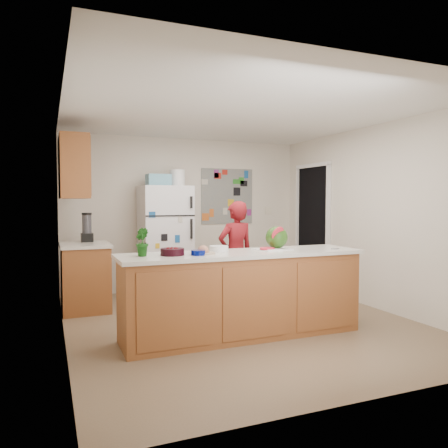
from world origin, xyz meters
name	(u,v)px	position (x,y,z in m)	size (l,w,h in m)	color
floor	(241,323)	(0.00, 0.00, -0.01)	(4.00, 4.50, 0.02)	brown
wall_back	(185,214)	(0.00, 2.26, 1.25)	(4.00, 0.02, 2.50)	beige
wall_left	(62,222)	(-2.01, 0.00, 1.25)	(0.02, 4.50, 2.50)	beige
wall_right	(374,217)	(2.01, 0.00, 1.25)	(0.02, 4.50, 2.50)	beige
ceiling	(241,113)	(0.00, 0.00, 2.51)	(4.00, 4.50, 0.02)	white
doorway	(313,228)	(1.99, 1.45, 1.02)	(0.03, 0.85, 2.04)	black
peninsula_base	(243,296)	(-0.20, -0.50, 0.44)	(2.60, 0.62, 0.88)	brown
peninsula_top	(243,254)	(-0.20, -0.50, 0.90)	(2.68, 0.70, 0.04)	silver
side_counter_base	(85,278)	(-1.69, 1.35, 0.43)	(0.60, 0.80, 0.86)	brown
side_counter_top	(85,245)	(-1.69, 1.35, 0.88)	(0.64, 0.84, 0.04)	silver
upper_cabinets	(73,168)	(-1.82, 1.30, 1.90)	(0.35, 1.00, 0.80)	brown
refrigerator	(165,241)	(-0.45, 1.88, 0.85)	(0.75, 0.70, 1.70)	silver
fridge_top_bin	(158,180)	(-0.55, 1.88, 1.79)	(0.35, 0.28, 0.18)	#5999B2
photo_collage	(227,196)	(0.75, 2.24, 1.55)	(0.95, 0.01, 0.95)	slate
person	(236,255)	(0.24, 0.68, 0.73)	(0.53, 0.35, 1.47)	maroon
blender_appliance	(87,228)	(-1.64, 1.57, 1.09)	(0.13, 0.13, 0.38)	black
cutting_board	(273,249)	(0.19, -0.45, 0.93)	(0.38, 0.29, 0.01)	white
watermelon	(277,237)	(0.25, -0.43, 1.06)	(0.25, 0.25, 0.25)	#285310
watermelon_slice	(267,249)	(0.10, -0.50, 0.94)	(0.16, 0.16, 0.02)	red
cherry_bowl	(172,252)	(-0.98, -0.50, 0.96)	(0.24, 0.24, 0.07)	black
white_bowl	(219,249)	(-0.42, -0.36, 0.95)	(0.21, 0.21, 0.06)	white
cobalt_bowl	(198,253)	(-0.74, -0.60, 0.95)	(0.15, 0.15, 0.05)	#000A57
plate	(203,253)	(-0.66, -0.52, 0.93)	(0.25, 0.25, 0.02)	beige
paper_towel	(273,250)	(0.15, -0.52, 0.93)	(0.18, 0.16, 0.02)	silver
keys	(335,249)	(0.88, -0.65, 0.93)	(0.08, 0.04, 0.01)	gray
potted_plant	(142,242)	(-1.28, -0.45, 1.06)	(0.15, 0.12, 0.28)	#134416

